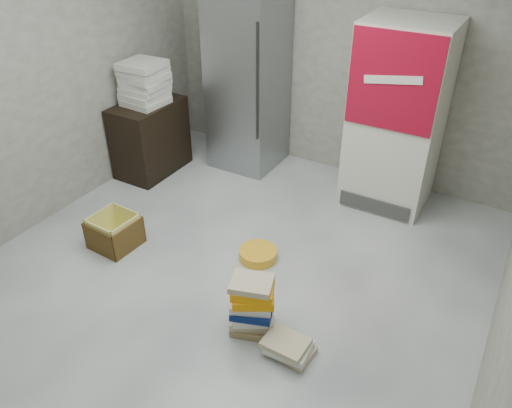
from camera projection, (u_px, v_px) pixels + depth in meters
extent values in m
plane|color=silver|center=(209.00, 295.00, 3.99)|extent=(5.00, 5.00, 0.00)
cube|color=#AAA699|center=(343.00, 44.00, 5.04)|extent=(4.00, 0.04, 2.80)
cube|color=#95989C|center=(248.00, 83.00, 5.40)|extent=(0.70, 0.70, 1.90)
cylinder|color=#333333|center=(257.00, 84.00, 4.92)|extent=(0.02, 0.02, 1.19)
cube|color=silver|center=(397.00, 117.00, 4.73)|extent=(0.80, 0.70, 1.80)
cube|color=maroon|center=(393.00, 82.00, 4.22)|extent=(0.78, 0.02, 0.85)
cube|color=white|center=(393.00, 80.00, 4.20)|extent=(0.50, 0.01, 0.14)
cube|color=#3F3F3F|center=(374.00, 206.00, 4.90)|extent=(0.70, 0.02, 0.15)
cube|color=black|center=(150.00, 138.00, 5.52)|extent=(0.50, 0.80, 0.80)
cube|color=silver|center=(146.00, 101.00, 5.27)|extent=(0.42, 0.42, 0.06)
cube|color=silver|center=(145.00, 95.00, 5.24)|extent=(0.42, 0.42, 0.06)
cube|color=silver|center=(145.00, 89.00, 5.21)|extent=(0.40, 0.40, 0.06)
cube|color=silver|center=(145.00, 83.00, 5.18)|extent=(0.41, 0.41, 0.06)
cube|color=silver|center=(144.00, 77.00, 5.14)|extent=(0.42, 0.42, 0.06)
cube|color=silver|center=(143.00, 70.00, 5.10)|extent=(0.40, 0.40, 0.06)
cube|color=silver|center=(142.00, 65.00, 5.05)|extent=(0.41, 0.41, 0.06)
cube|color=#967C52|center=(252.00, 326.00, 3.66)|extent=(0.34, 0.30, 0.06)
cube|color=#C1AE8A|center=(251.00, 319.00, 3.65)|extent=(0.36, 0.33, 0.06)
cube|color=silver|center=(253.00, 314.00, 3.61)|extent=(0.36, 0.34, 0.06)
cube|color=navy|center=(252.00, 310.00, 3.56)|extent=(0.35, 0.31, 0.05)
cube|color=silver|center=(251.00, 302.00, 3.55)|extent=(0.36, 0.32, 0.06)
cube|color=#FA9B0B|center=(253.00, 297.00, 3.50)|extent=(0.36, 0.34, 0.07)
cube|color=#FA9B0B|center=(253.00, 290.00, 3.47)|extent=(0.35, 0.32, 0.07)
cube|color=#C1AE8A|center=(252.00, 284.00, 3.43)|extent=(0.34, 0.30, 0.05)
cube|color=#C1AE8A|center=(291.00, 350.00, 3.49)|extent=(0.32, 0.26, 0.04)
cube|color=silver|center=(288.00, 347.00, 3.45)|extent=(0.31, 0.25, 0.05)
cube|color=#C1AE8A|center=(286.00, 343.00, 3.43)|extent=(0.31, 0.24, 0.04)
cube|color=yellow|center=(117.00, 244.00, 4.54)|extent=(0.37, 0.37, 0.01)
cube|color=brown|center=(130.00, 223.00, 4.60)|extent=(0.38, 0.03, 0.27)
cube|color=brown|center=(99.00, 243.00, 4.34)|extent=(0.38, 0.03, 0.27)
cube|color=brown|center=(101.00, 226.00, 4.55)|extent=(0.03, 0.38, 0.27)
cube|color=brown|center=(130.00, 239.00, 4.39)|extent=(0.03, 0.38, 0.27)
cube|color=yellow|center=(128.00, 222.00, 4.58)|extent=(0.35, 0.03, 0.31)
cube|color=yellow|center=(100.00, 240.00, 4.34)|extent=(0.35, 0.03, 0.31)
cube|color=yellow|center=(101.00, 225.00, 4.54)|extent=(0.03, 0.35, 0.31)
cube|color=yellow|center=(128.00, 237.00, 4.38)|extent=(0.03, 0.35, 0.31)
cylinder|color=#F5AC21|center=(258.00, 254.00, 4.35)|extent=(0.44, 0.44, 0.09)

